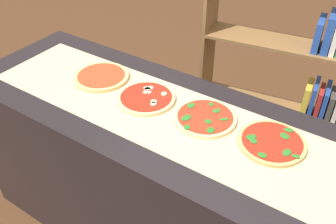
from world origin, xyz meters
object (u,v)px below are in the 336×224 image
pizza_mushroom_1 (146,98)px  bookshelf (292,86)px  pizza_spinach_3 (272,142)px  pizza_plain_0 (101,77)px  pizza_spinach_2 (205,118)px

pizza_mushroom_1 → bookshelf: 1.09m
pizza_mushroom_1 → pizza_spinach_3: pizza_mushroom_1 is taller
pizza_plain_0 → pizza_spinach_2: bearing=-0.4°
pizza_spinach_2 → pizza_spinach_3: (0.32, 0.01, -0.00)m
pizza_spinach_2 → bookshelf: 0.98m
pizza_plain_0 → pizza_mushroom_1: size_ratio=1.02×
pizza_plain_0 → pizza_spinach_3: 0.95m
pizza_spinach_2 → bookshelf: bookshelf is taller
pizza_plain_0 → pizza_spinach_2: pizza_spinach_2 is taller
bookshelf → pizza_spinach_2: bearing=-99.3°
pizza_plain_0 → bookshelf: (0.79, 0.92, -0.28)m
pizza_plain_0 → pizza_spinach_2: size_ratio=1.02×
pizza_spinach_3 → pizza_mushroom_1: bearing=-177.4°
bookshelf → pizza_plain_0: bearing=-130.5°
pizza_mushroom_1 → pizza_spinach_3: size_ratio=1.00×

